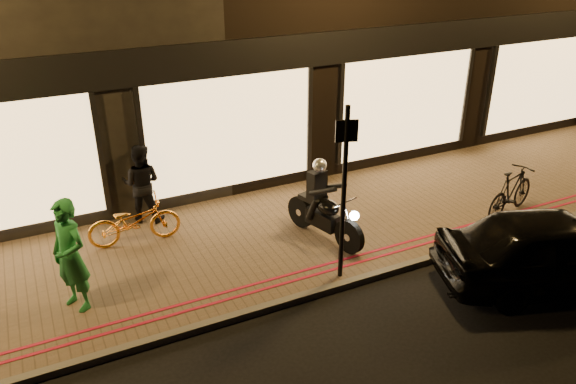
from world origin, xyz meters
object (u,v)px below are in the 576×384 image
object	(u,v)px
bicycle_gold	(134,221)
person_green	(70,256)
sign_post	(344,186)
parked_car	(557,249)
motorcycle	(323,209)

from	to	relation	value
bicycle_gold	person_green	distance (m)	2.05
sign_post	person_green	distance (m)	4.32
person_green	parked_car	distance (m)	7.78
bicycle_gold	parked_car	world-z (taller)	parked_car
motorcycle	parked_car	distance (m)	4.03
motorcycle	sign_post	size ratio (longest dim) A/B	0.63
sign_post	parked_car	bearing A→B (deg)	-27.06
motorcycle	person_green	xyz separation A→B (m)	(-4.47, -0.18, 0.30)
motorcycle	parked_car	xyz separation A→B (m)	(2.82, -2.88, -0.06)
motorcycle	sign_post	bearing A→B (deg)	-120.98
motorcycle	parked_car	world-z (taller)	motorcycle
person_green	bicycle_gold	bearing A→B (deg)	109.73
sign_post	person_green	size ratio (longest dim) A/B	1.64
sign_post	person_green	bearing A→B (deg)	165.31
sign_post	person_green	xyz separation A→B (m)	(-4.11, 1.08, -0.76)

